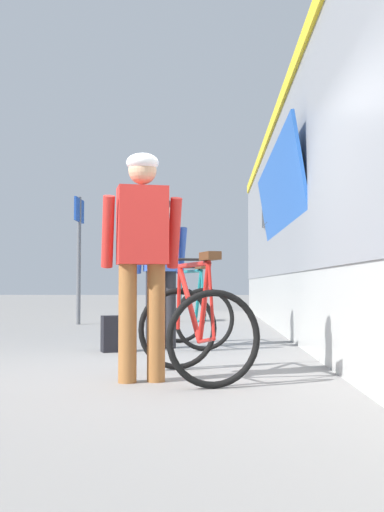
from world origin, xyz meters
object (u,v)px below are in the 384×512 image
object	(u,v)px
bicycle_near_red	(194,328)
platform_sign_post	(79,238)
backpack_on_platform	(115,334)
cyclist_far_in_blue	(161,258)
cyclist_near_in_red	(142,244)
bicycle_far_teal	(192,313)

from	to	relation	value
bicycle_near_red	platform_sign_post	world-z (taller)	platform_sign_post
bicycle_near_red	backpack_on_platform	distance (m)	2.14
cyclist_far_in_blue	platform_sign_post	world-z (taller)	platform_sign_post
cyclist_near_in_red	bicycle_far_teal	bearing A→B (deg)	83.89
cyclist_near_in_red	backpack_on_platform	size ratio (longest dim) A/B	4.40
backpack_on_platform	platform_sign_post	size ratio (longest dim) A/B	0.17
bicycle_near_red	cyclist_near_in_red	bearing A→B (deg)	-153.34
bicycle_near_red	platform_sign_post	xyz separation A→B (m)	(-2.37, 6.60, 1.22)
cyclist_far_in_blue	platform_sign_post	xyz separation A→B (m)	(-1.91, 4.30, 0.57)
backpack_on_platform	cyclist_near_in_red	bearing A→B (deg)	-96.83
cyclist_far_in_blue	bicycle_far_teal	xyz separation A→B (m)	(0.35, 0.22, -0.65)
cyclist_near_in_red	cyclist_far_in_blue	size ratio (longest dim) A/B	1.00
cyclist_near_in_red	cyclist_far_in_blue	world-z (taller)	same
cyclist_near_in_red	cyclist_far_in_blue	bearing A→B (deg)	91.45
bicycle_near_red	platform_sign_post	bearing A→B (deg)	109.78
bicycle_near_red	backpack_on_platform	size ratio (longest dim) A/B	3.09
backpack_on_platform	platform_sign_post	xyz separation A→B (m)	(-1.43, 4.68, 1.42)
backpack_on_platform	bicycle_near_red	bearing A→B (deg)	-85.03
bicycle_near_red	platform_sign_post	size ratio (longest dim) A/B	0.52
cyclist_near_in_red	cyclist_far_in_blue	distance (m)	2.50
platform_sign_post	bicycle_near_red	bearing A→B (deg)	-70.22
cyclist_far_in_blue	bicycle_near_red	world-z (taller)	cyclist_far_in_blue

